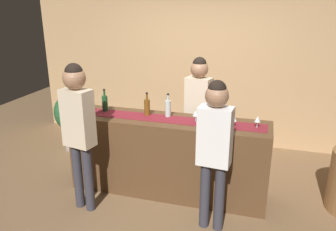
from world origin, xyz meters
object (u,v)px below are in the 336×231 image
(wine_glass_near_customer, at_px, (234,119))
(customer_sipping, at_px, (215,142))
(potted_plant_tall, at_px, (75,116))
(customer_browsing, at_px, (78,122))
(wine_bottle_green, at_px, (105,103))
(wine_glass_mid_counter, at_px, (258,120))
(wine_glass_far_end, at_px, (196,114))
(bartender, at_px, (198,104))
(wine_bottle_clear, at_px, (168,108))
(wine_bottle_amber, at_px, (147,107))

(wine_glass_near_customer, height_order, customer_sipping, customer_sipping)
(customer_sipping, relative_size, potted_plant_tall, 1.69)
(customer_browsing, relative_size, potted_plant_tall, 1.79)
(wine_glass_near_customer, bearing_deg, wine_bottle_green, 175.39)
(wine_glass_mid_counter, distance_m, wine_glass_far_end, 0.73)
(bartender, bearing_deg, wine_bottle_green, 36.44)
(wine_bottle_clear, bearing_deg, wine_bottle_amber, -174.93)
(wine_bottle_green, distance_m, bartender, 1.26)
(customer_sipping, height_order, customer_browsing, customer_browsing)
(wine_glass_mid_counter, xyz_separation_m, wine_glass_far_end, (-0.72, 0.01, 0.00))
(wine_glass_mid_counter, height_order, customer_browsing, customer_browsing)
(wine_bottle_green, height_order, customer_sipping, customer_sipping)
(wine_glass_mid_counter, distance_m, customer_sipping, 0.72)
(wine_bottle_amber, relative_size, wine_bottle_clear, 1.00)
(wine_bottle_amber, bearing_deg, bartender, 42.07)
(wine_bottle_clear, relative_size, customer_sipping, 0.18)
(wine_bottle_amber, bearing_deg, wine_bottle_green, 179.24)
(wine_bottle_amber, xyz_separation_m, wine_glass_far_end, (0.64, -0.07, -0.01))
(wine_bottle_clear, bearing_deg, wine_glass_far_end, -14.22)
(wine_glass_far_end, bearing_deg, customer_sipping, -61.52)
(wine_glass_mid_counter, distance_m, potted_plant_tall, 3.12)
(wine_glass_far_end, distance_m, potted_plant_tall, 2.45)
(wine_glass_near_customer, distance_m, customer_sipping, 0.57)
(wine_bottle_clear, bearing_deg, bartender, 58.92)
(wine_bottle_clear, xyz_separation_m, bartender, (0.29, 0.48, -0.06))
(customer_sipping, bearing_deg, bartender, 114.08)
(customer_browsing, bearing_deg, customer_sipping, 12.81)
(wine_bottle_amber, height_order, wine_glass_far_end, wine_bottle_amber)
(wine_glass_far_end, distance_m, bartender, 0.59)
(wine_glass_far_end, height_order, potted_plant_tall, wine_glass_far_end)
(wine_glass_far_end, relative_size, customer_browsing, 0.08)
(wine_bottle_green, xyz_separation_m, wine_glass_mid_counter, (1.96, -0.09, -0.01))
(wine_glass_near_customer, xyz_separation_m, bartender, (-0.54, 0.64, -0.06))
(bartender, height_order, customer_browsing, customer_browsing)
(wine_bottle_green, xyz_separation_m, wine_glass_far_end, (1.24, -0.08, -0.01))
(wine_glass_near_customer, xyz_separation_m, customer_browsing, (-1.66, -0.60, -0.00))
(wine_bottle_amber, bearing_deg, wine_glass_far_end, -6.25)
(wine_bottle_green, height_order, wine_glass_far_end, wine_bottle_green)
(customer_sipping, xyz_separation_m, customer_browsing, (-1.53, -0.05, 0.08))
(wine_bottle_green, xyz_separation_m, wine_bottle_clear, (0.87, 0.02, 0.00))
(wine_bottle_amber, relative_size, potted_plant_tall, 0.31)
(wine_bottle_clear, xyz_separation_m, customer_sipping, (0.70, -0.70, -0.08))
(wine_bottle_amber, bearing_deg, potted_plant_tall, 152.67)
(wine_bottle_clear, distance_m, wine_glass_mid_counter, 1.10)
(bartender, bearing_deg, customer_sipping, 122.17)
(wine_glass_mid_counter, bearing_deg, potted_plant_tall, 163.11)
(customer_sipping, distance_m, customer_browsing, 1.53)
(customer_browsing, xyz_separation_m, potted_plant_tall, (-1.02, 1.54, -0.54))
(wine_glass_mid_counter, distance_m, customer_browsing, 2.03)
(customer_sipping, bearing_deg, wine_glass_mid_counter, 61.37)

